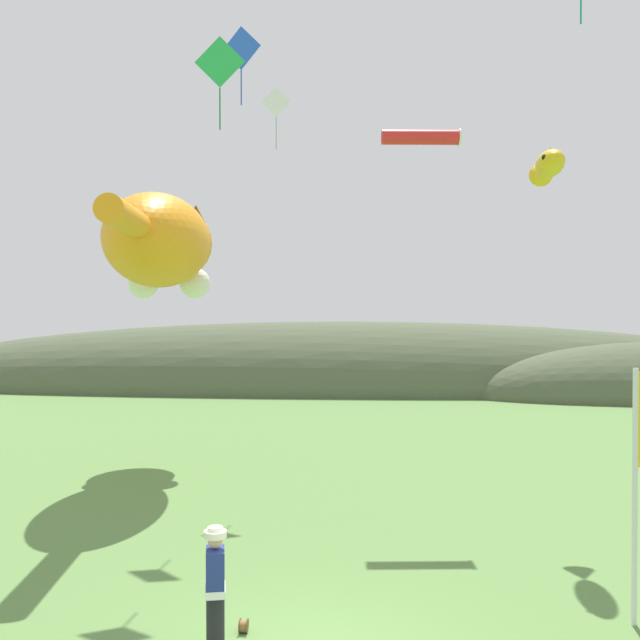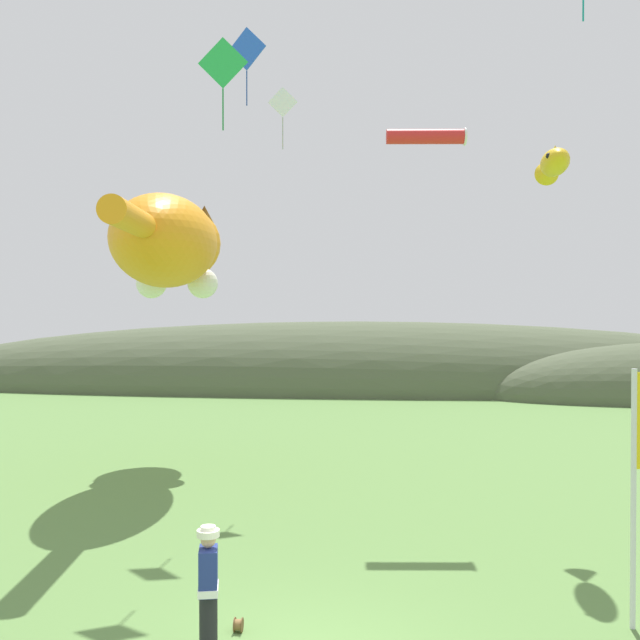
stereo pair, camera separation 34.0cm
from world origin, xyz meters
The scene contains 9 objects.
distant_hill_ridge centered at (3.24, 31.70, 0.00)m, with size 57.39×12.35×7.83m.
festival_attendant centered at (-1.17, 0.12, 0.95)m, with size 0.34×0.46×1.77m.
kite_spool centered at (-0.93, 0.95, 0.10)m, with size 0.12×0.21×0.21m.
kite_giant_cat centered at (-4.90, 11.01, 6.50)m, with size 3.37×9.98×3.03m.
kite_fish_windsock centered at (4.89, 6.91, 7.80)m, with size 0.77×2.11×0.64m.
kite_tube_streamer centered at (2.27, 8.58, 8.86)m, with size 1.97×0.54×0.44m.
kite_diamond_green centered at (-2.27, 6.13, 9.92)m, with size 1.10×0.04×2.00m.
kite_diamond_white centered at (-1.61, 10.91, 10.43)m, with size 0.85×0.03×1.75m.
kite_diamond_blue centered at (-2.31, 9.18, 11.33)m, with size 1.07×0.36×2.02m.
Camera 2 is at (1.05, -9.06, 4.63)m, focal length 40.00 mm.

